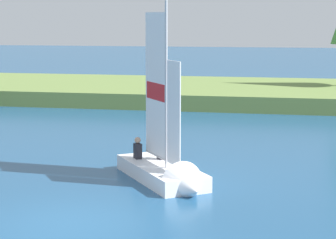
{
  "coord_description": "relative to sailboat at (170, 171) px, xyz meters",
  "views": [
    {
      "loc": [
        5.22,
        -13.94,
        4.86
      ],
      "look_at": [
        0.63,
        8.8,
        1.2
      ],
      "focal_mm": 67.92,
      "sensor_mm": 36.0,
      "label": 1
    }
  ],
  "objects": [
    {
      "name": "shore_bank",
      "position": [
        -1.66,
        20.81,
        0.02
      ],
      "size": [
        80.0,
        11.56,
        0.87
      ],
      "primitive_type": "cube",
      "color": "olive",
      "rests_on": "ground"
    },
    {
      "name": "sailboat",
      "position": [
        0.0,
        0.0,
        0.0
      ],
      "size": [
        3.7,
        4.42,
        5.94
      ],
      "rotation": [
        0.0,
        0.0,
        -0.95
      ],
      "color": "white",
      "rests_on": "ground"
    },
    {
      "name": "ground_plane",
      "position": [
        -1.66,
        -4.02,
        -0.42
      ],
      "size": [
        200.0,
        200.0,
        0.0
      ],
      "primitive_type": "plane",
      "color": "navy"
    }
  ]
}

